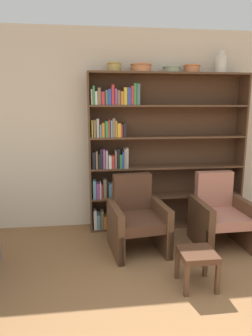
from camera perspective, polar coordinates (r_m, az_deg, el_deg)
name	(u,v)px	position (r m, az deg, el deg)	size (l,w,h in m)	color
wall_back	(137,131)	(4.32, 2.05, 7.10)	(12.00, 0.06, 2.75)	beige
bookshelf	(151,154)	(4.22, 4.77, 2.75)	(2.19, 0.30, 2.16)	brown
bowl_terracotta	(114,67)	(4.11, -2.29, 18.72)	(0.20, 0.20, 0.12)	tan
bowl_slate	(141,68)	(4.15, 2.89, 18.56)	(0.28, 0.28, 0.11)	#C67547
bowl_sage	(172,69)	(4.24, 8.69, 18.13)	(0.25, 0.25, 0.08)	gray
bowl_cream	(192,68)	(4.32, 12.41, 18.05)	(0.23, 0.23, 0.11)	#C67547
vase_tall	(221,64)	(4.47, 17.60, 18.40)	(0.15, 0.15, 0.29)	silver
armchair_leather	(137,219)	(3.69, 2.07, -9.62)	(0.72, 0.75, 0.89)	brown
armchair_cushioned	(220,215)	(3.99, 17.46, -8.51)	(0.66, 0.69, 0.89)	brown
footstool	(197,258)	(3.08, 13.41, -16.34)	(0.34, 0.34, 0.36)	brown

